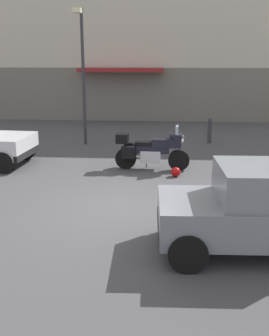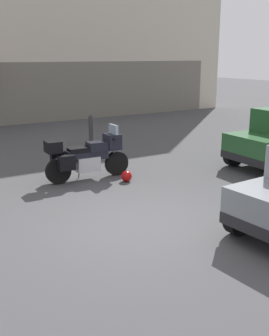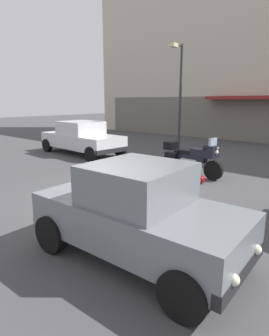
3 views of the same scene
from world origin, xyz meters
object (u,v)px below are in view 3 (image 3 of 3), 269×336
Objects in this scene: helmet at (200,179)px; car_compact_side at (138,213)px; streetlamp_curbside at (179,89)px; car_sedan_far at (81,138)px; motorcycle at (191,158)px.

car_compact_side reaches higher than helmet.
helmet is at bearing 103.66° from car_compact_side.
helmet is at bearing -49.83° from streetlamp_curbside.
car_compact_side is 0.70× the size of streetlamp_curbside.
car_sedan_far is (-6.83, 0.93, 0.64)m from helmet.
car_sedan_far is (-6.08, 0.21, 0.16)m from motorcycle.
car_sedan_far is at bearing -179.19° from motorcycle.
streetlamp_curbside is at bearing 131.49° from motorcycle.
streetlamp_curbside reaches higher than motorcycle.
streetlamp_curbside is (3.37, 3.18, 2.26)m from car_sedan_far.
streetlamp_curbside reaches higher than car_compact_side.
car_compact_side is (2.04, -5.23, 0.15)m from motorcycle.
car_compact_side is at bearing -65.83° from motorcycle.
motorcycle reaches higher than helmet.
car_compact_side is (8.13, -5.44, -0.01)m from car_sedan_far.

